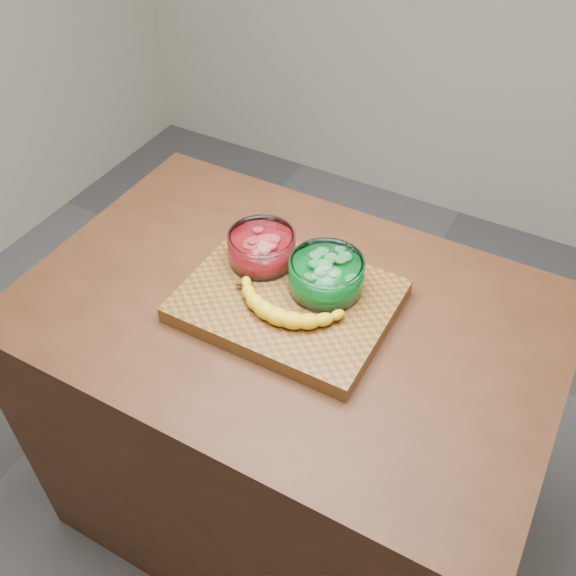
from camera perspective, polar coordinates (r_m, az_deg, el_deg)
The scene contains 6 objects.
ground at distance 2.17m, azimuth 0.00°, elevation -18.51°, with size 3.50×3.50×0.00m, color #535357.
counter at distance 1.79m, azimuth 0.00°, elevation -11.85°, with size 1.20×0.80×0.90m, color #462615.
cutting_board at distance 1.42m, azimuth 0.00°, elevation -1.16°, with size 0.45×0.35×0.04m, color brown.
bowl_red at distance 1.47m, azimuth -2.35°, elevation 3.57°, with size 0.15×0.15×0.07m.
bowl_green at distance 1.40m, azimuth 3.41°, elevation 1.13°, with size 0.16×0.16×0.08m.
banana at distance 1.36m, azimuth -0.34°, elevation -1.66°, with size 0.28×0.13×0.04m, color yellow, non-canonical shape.
Camera 1 is at (0.48, -0.88, 1.93)m, focal length 40.00 mm.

